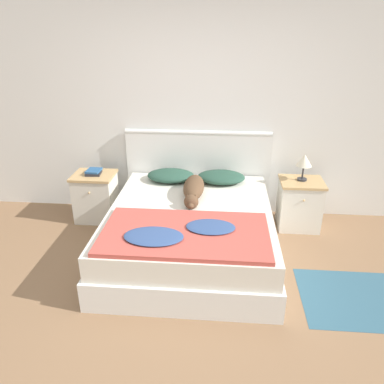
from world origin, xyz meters
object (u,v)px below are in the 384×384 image
pillow_right (221,177)px  bed (190,232)px  nightstand_left (96,197)px  pillow_left (171,175)px  nightstand_right (299,204)px  book_stack (94,172)px  dog (194,189)px  table_lamp (304,161)px

pillow_right → bed: bearing=-112.0°
nightstand_left → pillow_left: size_ratio=1.06×
nightstand_left → pillow_left: bearing=3.0°
nightstand_left → nightstand_right: same height
nightstand_left → book_stack: size_ratio=2.91×
nightstand_right → book_stack: bearing=179.8°
nightstand_left → dog: size_ratio=0.74×
pillow_right → book_stack: (-1.52, -0.04, 0.03)m
pillow_left → bed: bearing=-68.0°
pillow_left → pillow_right: 0.60m
nightstand_left → dog: (1.23, -0.38, 0.32)m
pillow_left → table_lamp: table_lamp is taller
bed → pillow_right: bearing=68.0°
bed → table_lamp: 1.52m
nightstand_left → table_lamp: (2.45, 0.02, 0.52)m
nightstand_left → pillow_left: 0.97m
dog → pillow_right: bearing=55.9°
table_lamp → nightstand_right: bearing=-90.0°
bed → dog: size_ratio=2.46×
nightstand_left → pillow_right: size_ratio=1.06×
bed → table_lamp: (1.23, 0.71, 0.56)m
dog → table_lamp: table_lamp is taller
bed → nightstand_left: size_ratio=3.34×
book_stack → bed: bearing=-29.8°
nightstand_right → dog: bearing=-162.6°
dog → table_lamp: (1.22, 0.41, 0.20)m
nightstand_left → nightstand_right: size_ratio=1.00×
pillow_left → table_lamp: 1.54m
bed → pillow_left: bearing=112.0°
dog → pillow_left: bearing=125.5°
nightstand_left → table_lamp: 2.51m
book_stack → table_lamp: size_ratio=0.65×
nightstand_right → book_stack: size_ratio=2.91×
table_lamp → book_stack: bearing=-179.7°
pillow_left → book_stack: (-0.92, -0.04, 0.03)m
bed → pillow_right: pillow_right is taller
nightstand_left → nightstand_right: bearing=0.0°
nightstand_left → bed: bearing=-29.4°
bed → book_stack: book_stack is taller
pillow_right → nightstand_left: bearing=-178.2°
pillow_left → pillow_right: bearing=0.0°
book_stack → dog: bearing=-17.7°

